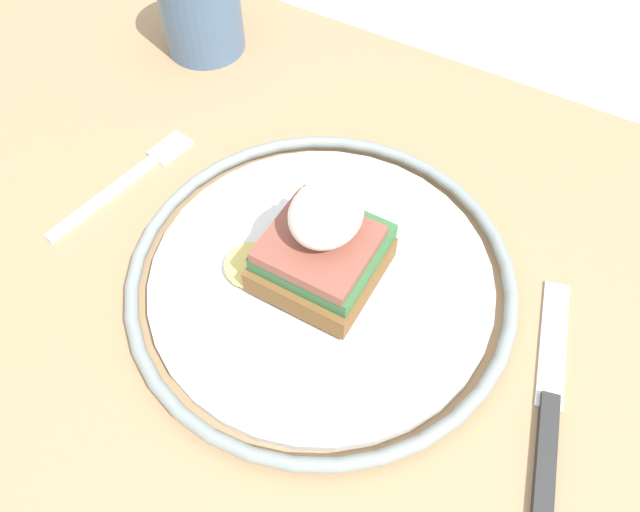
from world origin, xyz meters
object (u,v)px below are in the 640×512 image
plate (320,277)px  cup (200,6)px  fork (129,179)px  sandwich (321,245)px  knife (549,410)px

plate → cup: cup is taller
plate → fork: 0.19m
sandwich → plate: bearing=-89.5°
fork → knife: knife is taller
knife → cup: 0.47m
plate → cup: 0.31m
cup → knife: bearing=-25.8°
sandwich → fork: bearing=177.9°
sandwich → fork: (-0.19, 0.01, -0.04)m
knife → cup: bearing=154.2°
plate → cup: (-0.24, 0.19, 0.04)m
plate → sandwich: 0.04m
fork → knife: bearing=-3.4°
knife → cup: cup is taller
fork → knife: (0.37, -0.02, 0.00)m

